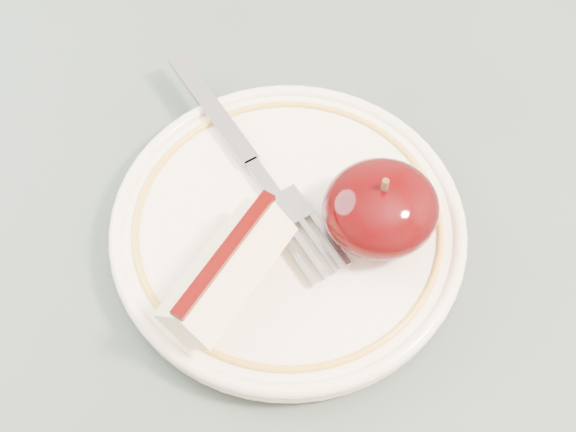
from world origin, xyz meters
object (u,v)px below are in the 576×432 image
object	(u,v)px
plate	(288,228)
fork	(252,164)
apple_half	(381,208)
table	(322,356)

from	to	relation	value
plate	fork	world-z (taller)	fork
fork	apple_half	bearing A→B (deg)	-150.96
table	fork	world-z (taller)	fork
table	apple_half	xyz separation A→B (m)	(0.04, 0.03, 0.13)
plate	table	bearing A→B (deg)	-79.96
plate	apple_half	size ratio (longest dim) A/B	3.14
plate	apple_half	distance (m)	0.06
table	plate	distance (m)	0.11
fork	plate	bearing A→B (deg)	176.88
plate	apple_half	world-z (taller)	apple_half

